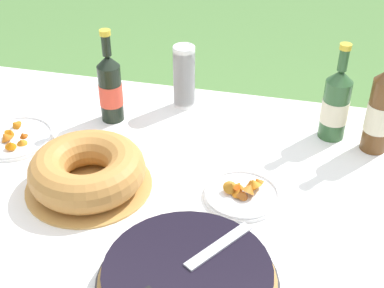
{
  "coord_description": "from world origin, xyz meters",
  "views": [
    {
      "loc": [
        0.32,
        -1.08,
        1.58
      ],
      "look_at": [
        0.03,
        0.14,
        0.73
      ],
      "focal_mm": 50.0,
      "sensor_mm": 36.0,
      "label": 1
    }
  ],
  "objects_px": {
    "berry_tart": "(187,278)",
    "juice_bottle_red": "(110,88)",
    "cider_bottle_amber": "(381,111)",
    "snack_plate_right": "(14,137)",
    "bundt_cake": "(87,171)",
    "cider_bottle_green": "(336,104)",
    "snack_plate_left": "(242,193)",
    "cup_stack": "(184,77)",
    "serving_knife": "(177,274)"
  },
  "relations": [
    {
      "from": "berry_tart",
      "to": "serving_knife",
      "type": "relative_size",
      "value": 1.22
    },
    {
      "from": "bundt_cake",
      "to": "snack_plate_left",
      "type": "xyz_separation_m",
      "value": [
        0.41,
        0.05,
        -0.04
      ]
    },
    {
      "from": "bundt_cake",
      "to": "cider_bottle_amber",
      "type": "xyz_separation_m",
      "value": [
        0.75,
        0.37,
        0.08
      ]
    },
    {
      "from": "cider_bottle_amber",
      "to": "serving_knife",
      "type": "bearing_deg",
      "value": -122.66
    },
    {
      "from": "berry_tart",
      "to": "juice_bottle_red",
      "type": "xyz_separation_m",
      "value": [
        -0.4,
        0.62,
        0.09
      ]
    },
    {
      "from": "bundt_cake",
      "to": "juice_bottle_red",
      "type": "bearing_deg",
      "value": 99.91
    },
    {
      "from": "berry_tart",
      "to": "cider_bottle_green",
      "type": "xyz_separation_m",
      "value": [
        0.29,
        0.68,
        0.08
      ]
    },
    {
      "from": "berry_tart",
      "to": "juice_bottle_red",
      "type": "height_order",
      "value": "juice_bottle_red"
    },
    {
      "from": "serving_knife",
      "to": "juice_bottle_red",
      "type": "xyz_separation_m",
      "value": [
        -0.39,
        0.65,
        0.05
      ]
    },
    {
      "from": "cider_bottle_green",
      "to": "cider_bottle_amber",
      "type": "distance_m",
      "value": 0.13
    },
    {
      "from": "cup_stack",
      "to": "snack_plate_left",
      "type": "bearing_deg",
      "value": -58.32
    },
    {
      "from": "cider_bottle_green",
      "to": "snack_plate_left",
      "type": "xyz_separation_m",
      "value": [
        -0.22,
        -0.35,
        -0.1
      ]
    },
    {
      "from": "cider_bottle_amber",
      "to": "juice_bottle_red",
      "type": "distance_m",
      "value": 0.81
    },
    {
      "from": "cup_stack",
      "to": "bundt_cake",
      "type": "bearing_deg",
      "value": -106.51
    },
    {
      "from": "bundt_cake",
      "to": "snack_plate_left",
      "type": "distance_m",
      "value": 0.42
    },
    {
      "from": "berry_tart",
      "to": "snack_plate_right",
      "type": "xyz_separation_m",
      "value": [
        -0.65,
        0.43,
        -0.02
      ]
    },
    {
      "from": "berry_tart",
      "to": "bundt_cake",
      "type": "bearing_deg",
      "value": 141.04
    },
    {
      "from": "bundt_cake",
      "to": "snack_plate_right",
      "type": "xyz_separation_m",
      "value": [
        -0.31,
        0.16,
        -0.04
      ]
    },
    {
      "from": "berry_tart",
      "to": "snack_plate_left",
      "type": "height_order",
      "value": "snack_plate_left"
    },
    {
      "from": "cup_stack",
      "to": "cider_bottle_amber",
      "type": "xyz_separation_m",
      "value": [
        0.61,
        -0.12,
        0.02
      ]
    },
    {
      "from": "cider_bottle_green",
      "to": "snack_plate_right",
      "type": "xyz_separation_m",
      "value": [
        -0.94,
        -0.25,
        -0.1
      ]
    },
    {
      "from": "snack_plate_left",
      "to": "snack_plate_right",
      "type": "bearing_deg",
      "value": 171.73
    },
    {
      "from": "juice_bottle_red",
      "to": "snack_plate_left",
      "type": "relative_size",
      "value": 1.49
    },
    {
      "from": "snack_plate_left",
      "to": "juice_bottle_red",
      "type": "bearing_deg",
      "value": 148.01
    },
    {
      "from": "berry_tart",
      "to": "snack_plate_left",
      "type": "xyz_separation_m",
      "value": [
        0.07,
        0.33,
        -0.01
      ]
    },
    {
      "from": "bundt_cake",
      "to": "cider_bottle_amber",
      "type": "height_order",
      "value": "cider_bottle_amber"
    },
    {
      "from": "serving_knife",
      "to": "snack_plate_left",
      "type": "height_order",
      "value": "serving_knife"
    },
    {
      "from": "juice_bottle_red",
      "to": "serving_knife",
      "type": "bearing_deg",
      "value": -59.2
    },
    {
      "from": "berry_tart",
      "to": "cup_stack",
      "type": "relative_size",
      "value": 1.85
    },
    {
      "from": "berry_tart",
      "to": "bundt_cake",
      "type": "relative_size",
      "value": 1.17
    },
    {
      "from": "cup_stack",
      "to": "cider_bottle_amber",
      "type": "relative_size",
      "value": 0.63
    },
    {
      "from": "snack_plate_left",
      "to": "cup_stack",
      "type": "bearing_deg",
      "value": 121.68
    },
    {
      "from": "juice_bottle_red",
      "to": "snack_plate_right",
      "type": "xyz_separation_m",
      "value": [
        -0.25,
        -0.19,
        -0.1
      ]
    },
    {
      "from": "cider_bottle_amber",
      "to": "snack_plate_right",
      "type": "distance_m",
      "value": 1.09
    },
    {
      "from": "snack_plate_right",
      "to": "juice_bottle_red",
      "type": "bearing_deg",
      "value": 37.35
    },
    {
      "from": "bundt_cake",
      "to": "cup_stack",
      "type": "distance_m",
      "value": 0.51
    },
    {
      "from": "cider_bottle_amber",
      "to": "cup_stack",
      "type": "bearing_deg",
      "value": 168.97
    },
    {
      "from": "serving_knife",
      "to": "cider_bottle_green",
      "type": "bearing_deg",
      "value": 10.52
    },
    {
      "from": "bundt_cake",
      "to": "juice_bottle_red",
      "type": "distance_m",
      "value": 0.36
    },
    {
      "from": "cider_bottle_green",
      "to": "bundt_cake",
      "type": "bearing_deg",
      "value": -147.12
    },
    {
      "from": "bundt_cake",
      "to": "snack_plate_left",
      "type": "relative_size",
      "value": 1.67
    },
    {
      "from": "serving_knife",
      "to": "snack_plate_right",
      "type": "relative_size",
      "value": 1.37
    },
    {
      "from": "bundt_cake",
      "to": "juice_bottle_red",
      "type": "xyz_separation_m",
      "value": [
        -0.06,
        0.35,
        0.06
      ]
    },
    {
      "from": "snack_plate_right",
      "to": "serving_knife",
      "type": "bearing_deg",
      "value": -35.86
    },
    {
      "from": "serving_knife",
      "to": "cider_bottle_amber",
      "type": "distance_m",
      "value": 0.8
    },
    {
      "from": "berry_tart",
      "to": "cider_bottle_amber",
      "type": "xyz_separation_m",
      "value": [
        0.41,
        0.64,
        0.1
      ]
    },
    {
      "from": "serving_knife",
      "to": "cider_bottle_amber",
      "type": "bearing_deg",
      "value": 1.1
    },
    {
      "from": "bundt_cake",
      "to": "cup_stack",
      "type": "height_order",
      "value": "cup_stack"
    },
    {
      "from": "cider_bottle_green",
      "to": "cider_bottle_amber",
      "type": "bearing_deg",
      "value": -18.36
    },
    {
      "from": "cider_bottle_green",
      "to": "cup_stack",
      "type": "bearing_deg",
      "value": 170.91
    }
  ]
}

